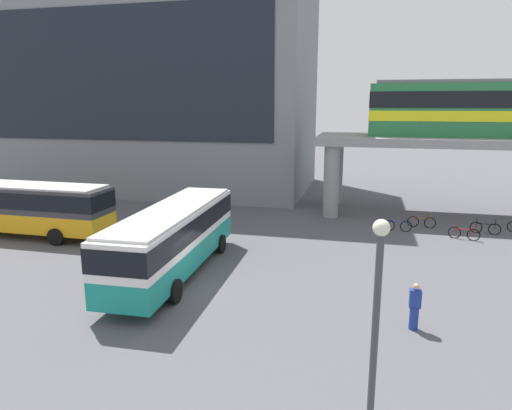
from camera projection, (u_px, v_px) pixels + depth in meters
The scene contains 10 objects.
ground_plane at pixel (242, 230), 29.47m from camera, with size 120.00×120.00×0.00m, color #515156.
station_building at pixel (142, 89), 43.87m from camera, with size 31.74×14.54×18.54m.
bus_main at pixel (174, 234), 21.57m from camera, with size 2.95×11.10×3.22m.
bus_secondary at pixel (23, 204), 27.87m from camera, with size 11.07×2.87×3.22m.
bicycle_blue at pixel (397, 226), 29.21m from camera, with size 1.79×0.13×1.04m.
bicycle_brown at pixel (422, 222), 30.11m from camera, with size 1.79×0.23×1.04m.
bicycle_red at pixel (464, 233), 27.47m from camera, with size 1.73×0.59×1.04m.
bicycle_black at pixel (485, 228), 28.64m from camera, with size 1.76×0.47×1.04m.
pedestrian_by_bike_rack at pixel (415, 308), 16.43m from camera, with size 0.41×0.32×1.75m.
lamp_post at pixel (376, 322), 9.89m from camera, with size 0.36×0.36×5.66m.
Camera 1 is at (7.52, -17.42, 7.98)m, focal length 32.28 mm.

